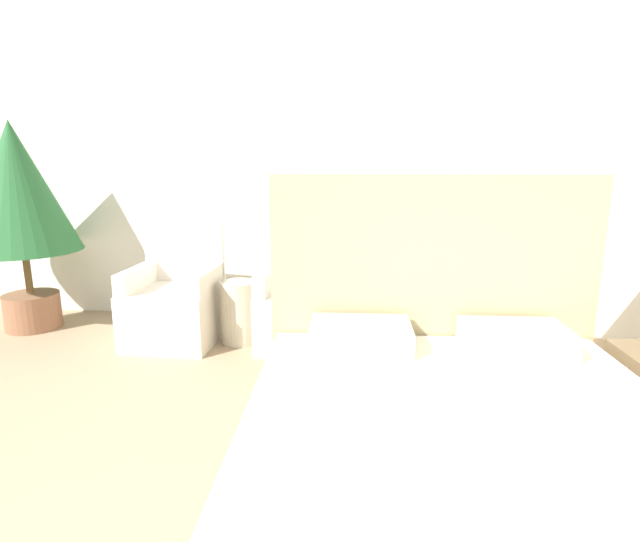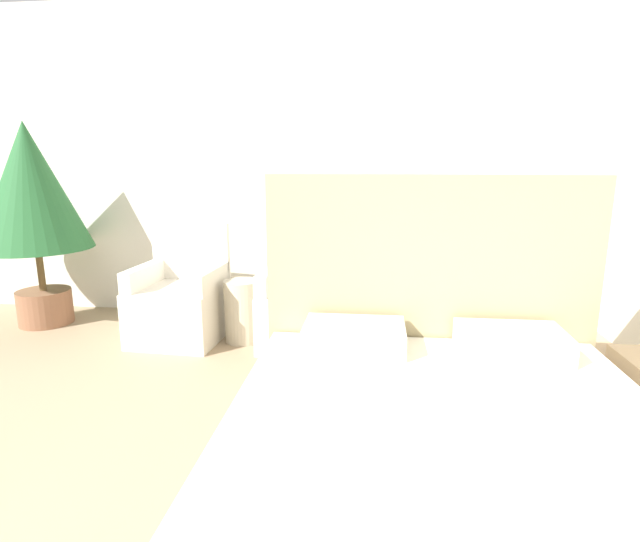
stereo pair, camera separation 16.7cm
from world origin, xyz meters
name	(u,v)px [view 1 (the left image)]	position (x,y,z in m)	size (l,w,h in m)	color
wall_back	(282,164)	(0.00, 3.85, 1.45)	(10.00, 0.06, 2.90)	silver
bed	(457,437)	(1.13, 1.20, 0.27)	(1.94, 2.00, 1.41)	brown
armchair_near_window_left	(175,307)	(-0.81, 3.03, 0.29)	(0.73, 0.70, 0.95)	silver
armchair_near_window_right	(303,310)	(0.27, 3.03, 0.29)	(0.72, 0.70, 0.95)	silver
potted_palm	(17,195)	(-2.21, 3.29, 1.19)	(0.96, 0.96, 1.82)	brown
side_table	(239,312)	(-0.27, 3.04, 0.26)	(0.30, 0.30, 0.52)	#B7AD93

